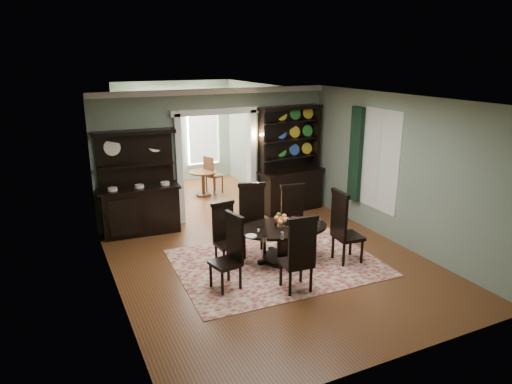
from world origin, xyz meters
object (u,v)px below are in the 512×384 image
at_px(dining_table, 283,237).
at_px(welsh_dresser, 290,173).
at_px(parlor_table, 203,180).
at_px(sideboard, 139,198).

relative_size(dining_table, welsh_dresser, 0.71).
height_order(welsh_dresser, parlor_table, welsh_dresser).
distance_m(sideboard, welsh_dresser, 3.67).
height_order(sideboard, parlor_table, sideboard).
xyz_separation_m(sideboard, parlor_table, (2.10, 1.98, -0.33)).
xyz_separation_m(dining_table, parlor_table, (0.01, 4.55, -0.02)).
relative_size(dining_table, sideboard, 0.82).
distance_m(dining_table, sideboard, 3.33).
xyz_separation_m(dining_table, sideboard, (-2.09, 2.57, 0.31)).
distance_m(dining_table, parlor_table, 4.55).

